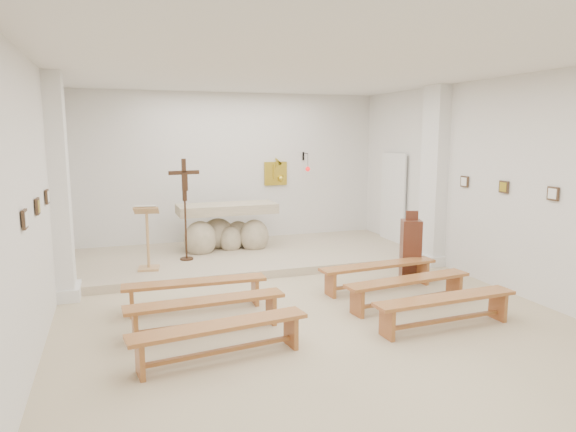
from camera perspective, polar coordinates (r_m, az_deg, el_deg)
name	(u,v)px	position (r m, az deg, el deg)	size (l,w,h in m)	color
ground	(311,315)	(7.52, 2.52, -10.96)	(7.00, 10.00, 0.00)	beige
wall_left	(33,206)	(6.68, -26.45, 0.99)	(0.02, 10.00, 3.50)	silver
wall_right	(514,186)	(8.99, 23.81, 3.04)	(0.02, 10.00, 3.50)	silver
wall_back	(232,170)	(11.88, -6.29, 5.07)	(7.00, 0.02, 3.50)	silver
ceiling	(312,65)	(7.12, 2.73, 16.43)	(7.00, 10.00, 0.02)	silver
sanctuary_platform	(249,256)	(10.70, -4.36, -4.44)	(6.98, 3.00, 0.15)	tan
pilaster_left	(60,188)	(8.64, -24.00, 2.81)	(0.26, 0.55, 3.50)	white
pilaster_right	(434,177)	(10.48, 15.91, 4.23)	(0.26, 0.55, 3.50)	white
gold_wall_relief	(276,174)	(12.13, -1.39, 4.74)	(0.55, 0.04, 0.55)	gold
sanctuary_lamp	(307,167)	(12.11, 2.15, 5.48)	(0.11, 0.36, 0.44)	black
station_frame_left_front	(25,219)	(5.90, -27.21, -0.33)	(0.03, 0.20, 0.20)	#3E2B1B
station_frame_left_mid	(38,206)	(6.88, -26.06, 0.98)	(0.03, 0.20, 0.20)	#3E2B1B
station_frame_left_rear	(47,197)	(7.86, -25.20, 1.96)	(0.03, 0.20, 0.20)	#3E2B1B
station_frame_right_front	(553,194)	(8.42, 27.37, 2.22)	(0.03, 0.20, 0.20)	#3E2B1B
station_frame_right_mid	(504,187)	(9.13, 22.86, 3.00)	(0.03, 0.20, 0.20)	#3E2B1B
station_frame_right_rear	(464,182)	(9.90, 19.01, 3.64)	(0.03, 0.20, 0.20)	#3E2B1B
radiator_left	(66,271)	(9.59, -23.43, -5.59)	(0.10, 0.85, 0.52)	silver
radiator_right	(414,243)	(11.30, 13.81, -2.94)	(0.10, 0.85, 0.52)	silver
altar	(226,230)	(10.96, -6.89, -1.57)	(2.07, 0.96, 1.06)	#C5B396
lectern	(148,237)	(9.54, -15.34, -2.32)	(0.47, 0.42, 1.20)	tan
crucifix_stand	(185,202)	(10.03, -11.38, 1.53)	(0.59, 0.26, 1.96)	#331E10
potted_plant	(197,237)	(11.09, -10.12, -2.34)	(0.45, 0.39, 0.50)	#315823
donation_pedestal	(411,249)	(9.41, 13.46, -3.61)	(0.43, 0.43, 1.24)	#522417
bench_left_front	(195,288)	(7.77, -10.26, -7.87)	(2.11, 0.40, 0.44)	#A65730
bench_right_front	(378,270)	(8.73, 10.02, -5.95)	(2.12, 0.50, 0.44)	#A65730
bench_left_second	(206,308)	(6.91, -9.08, -10.02)	(2.11, 0.44, 0.44)	#A65730
bench_right_second	(408,285)	(7.97, 13.22, -7.52)	(2.12, 0.56, 0.44)	#A65730
bench_left_third	(220,333)	(6.06, -7.54, -12.77)	(2.12, 0.60, 0.44)	#A65730
bench_right_third	(446,304)	(7.25, 17.11, -9.38)	(2.11, 0.43, 0.44)	#A65730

